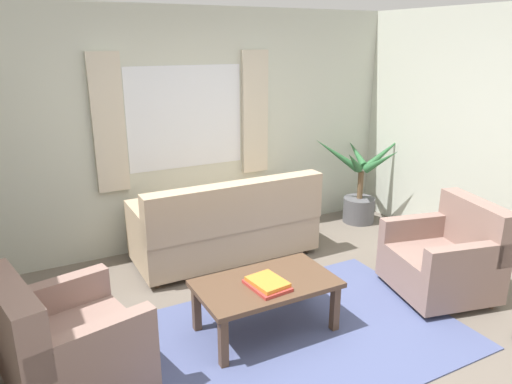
{
  "coord_description": "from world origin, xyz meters",
  "views": [
    {
      "loc": [
        -1.78,
        -2.76,
        2.25
      ],
      "look_at": [
        0.06,
        0.7,
        1.01
      ],
      "focal_mm": 33.7,
      "sensor_mm": 36.0,
      "label": 1
    }
  ],
  "objects_px": {
    "armchair_right": "(446,258)",
    "coffee_table": "(266,288)",
    "couch": "(227,227)",
    "book_stack_on_table": "(267,284)",
    "armchair_left": "(64,345)",
    "potted_plant": "(360,191)"
  },
  "relations": [
    {
      "from": "armchair_right",
      "to": "book_stack_on_table",
      "type": "bearing_deg",
      "value": -82.31
    },
    {
      "from": "armchair_left",
      "to": "book_stack_on_table",
      "type": "xyz_separation_m",
      "value": [
        1.47,
        -0.09,
        0.11
      ]
    },
    {
      "from": "book_stack_on_table",
      "to": "potted_plant",
      "type": "distance_m",
      "value": 2.83
    },
    {
      "from": "book_stack_on_table",
      "to": "armchair_left",
      "type": "bearing_deg",
      "value": 176.65
    },
    {
      "from": "armchair_right",
      "to": "couch",
      "type": "bearing_deg",
      "value": -124.46
    },
    {
      "from": "armchair_right",
      "to": "coffee_table",
      "type": "bearing_deg",
      "value": -84.97
    },
    {
      "from": "armchair_right",
      "to": "armchair_left",
      "type": "bearing_deg",
      "value": -81.42
    },
    {
      "from": "couch",
      "to": "armchair_left",
      "type": "height_order",
      "value": "couch"
    },
    {
      "from": "book_stack_on_table",
      "to": "couch",
      "type": "bearing_deg",
      "value": 77.45
    },
    {
      "from": "armchair_right",
      "to": "potted_plant",
      "type": "bearing_deg",
      "value": 177.34
    },
    {
      "from": "armchair_left",
      "to": "armchair_right",
      "type": "bearing_deg",
      "value": -106.61
    },
    {
      "from": "coffee_table",
      "to": "book_stack_on_table",
      "type": "relative_size",
      "value": 3.09
    },
    {
      "from": "couch",
      "to": "armchair_right",
      "type": "bearing_deg",
      "value": 132.53
    },
    {
      "from": "couch",
      "to": "coffee_table",
      "type": "height_order",
      "value": "couch"
    },
    {
      "from": "couch",
      "to": "armchair_right",
      "type": "relative_size",
      "value": 1.89
    },
    {
      "from": "armchair_left",
      "to": "potted_plant",
      "type": "height_order",
      "value": "potted_plant"
    },
    {
      "from": "armchair_right",
      "to": "coffee_table",
      "type": "relative_size",
      "value": 0.91
    },
    {
      "from": "potted_plant",
      "to": "armchair_right",
      "type": "bearing_deg",
      "value": -105.66
    },
    {
      "from": "coffee_table",
      "to": "couch",
      "type": "bearing_deg",
      "value": 78.0
    },
    {
      "from": "couch",
      "to": "potted_plant",
      "type": "height_order",
      "value": "potted_plant"
    },
    {
      "from": "couch",
      "to": "armchair_right",
      "type": "xyz_separation_m",
      "value": [
        1.46,
        -1.59,
        -0.01
      ]
    },
    {
      "from": "couch",
      "to": "book_stack_on_table",
      "type": "distance_m",
      "value": 1.47
    }
  ]
}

